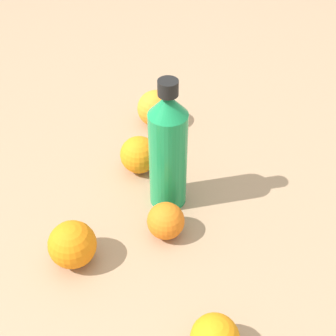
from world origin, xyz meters
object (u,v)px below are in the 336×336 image
(orange_2, at_px, (166,221))
(orange_4, at_px, (72,244))
(orange_0, at_px, (139,155))
(orange_3, at_px, (156,108))
(water_bottle, at_px, (168,150))

(orange_2, xyz_separation_m, orange_4, (-0.08, 0.14, 0.01))
(orange_4, bearing_deg, orange_0, -12.56)
(orange_0, bearing_deg, orange_4, 167.44)
(orange_3, xyz_separation_m, orange_4, (-0.41, 0.06, -0.00))
(orange_2, relative_size, orange_3, 0.80)
(orange_0, xyz_separation_m, orange_4, (-0.24, 0.05, 0.00))
(orange_2, distance_m, orange_3, 0.33)
(water_bottle, xyz_separation_m, orange_3, (0.24, 0.07, -0.08))
(water_bottle, relative_size, orange_2, 3.95)
(water_bottle, bearing_deg, orange_2, 81.34)
(orange_0, distance_m, orange_3, 0.16)
(orange_2, height_order, orange_4, orange_4)
(orange_3, bearing_deg, orange_4, 172.23)
(orange_0, bearing_deg, orange_2, -151.81)
(orange_4, bearing_deg, orange_2, -58.81)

